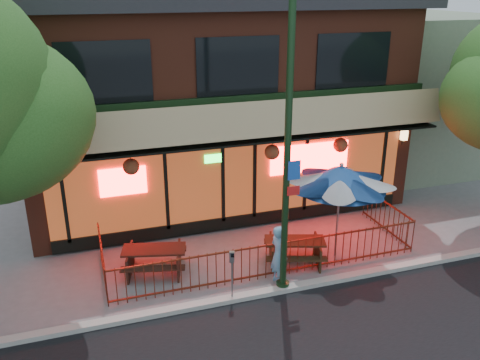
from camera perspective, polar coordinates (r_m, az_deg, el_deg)
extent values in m
plane|color=gray|center=(13.34, 4.12, -11.19)|extent=(80.00, 80.00, 0.00)
cube|color=#999993|center=(12.92, 4.98, -12.08)|extent=(80.00, 0.25, 0.12)
cube|color=maroon|center=(18.54, -4.08, 9.04)|extent=(12.00, 8.00, 6.50)
cube|color=#59230F|center=(15.28, -0.19, 0.15)|extent=(11.00, 0.06, 2.60)
cube|color=#FF0C0C|center=(15.87, 7.83, 2.49)|extent=(2.60, 0.04, 0.90)
cube|color=#FF0C0C|center=(14.46, -13.01, -0.17)|extent=(1.30, 0.04, 0.80)
cube|color=tan|center=(14.26, 0.40, 6.63)|extent=(12.20, 1.33, 1.26)
cube|color=black|center=(13.76, -14.92, 11.57)|extent=(2.40, 0.06, 1.60)
cube|color=black|center=(14.42, -0.20, 12.68)|extent=(2.40, 0.06, 1.60)
cube|color=black|center=(15.89, 12.58, 12.98)|extent=(2.40, 0.06, 1.60)
cube|color=black|center=(15.81, -0.15, -4.63)|extent=(11.00, 0.12, 0.40)
cube|color=#FFC672|center=(17.34, 17.94, 4.81)|extent=(0.18, 0.18, 0.32)
cube|color=gray|center=(22.88, 18.34, 9.72)|extent=(6.00, 7.00, 6.00)
cube|color=#4F1E11|center=(13.02, 3.90, -7.21)|extent=(8.40, 0.04, 0.04)
cube|color=#4F1E11|center=(13.43, 3.81, -10.33)|extent=(8.40, 0.04, 0.04)
cube|color=#4F1E11|center=(13.40, -15.34, -7.12)|extent=(0.04, 2.60, 0.04)
cube|color=#4F1E11|center=(15.92, 16.31, -2.58)|extent=(0.04, 2.60, 0.04)
cylinder|color=#4F1E11|center=(13.24, 3.85, -8.93)|extent=(0.02, 0.02, 1.00)
cylinder|color=black|center=(11.50, 5.32, 2.68)|extent=(0.16, 0.16, 7.00)
cylinder|color=black|center=(12.98, 4.81, -11.71)|extent=(0.32, 0.32, 0.20)
cube|color=#194CB2|center=(11.51, 6.11, 1.09)|extent=(0.30, 0.02, 0.45)
cube|color=red|center=(11.69, 6.02, -1.21)|extent=(0.30, 0.02, 0.22)
cube|color=#331A12|center=(13.76, -12.24, -8.95)|extent=(0.34, 1.16, 0.67)
cube|color=#331A12|center=(13.63, -6.88, -8.90)|extent=(0.34, 1.16, 0.67)
cube|color=#331A12|center=(13.52, -9.66, -7.70)|extent=(1.75, 1.06, 0.05)
cube|color=#331A12|center=(13.22, -9.78, -9.78)|extent=(1.65, 0.65, 0.05)
cube|color=#331A12|center=(14.08, -9.41, -7.70)|extent=(1.65, 0.65, 0.05)
cube|color=#372413|center=(13.95, 3.56, -8.04)|extent=(0.41, 1.12, 0.66)
cube|color=#372413|center=(14.08, 8.69, -7.96)|extent=(0.41, 1.12, 0.66)
cube|color=#372413|center=(13.85, 6.19, -6.81)|extent=(1.74, 1.13, 0.05)
cube|color=#372413|center=(13.55, 6.37, -8.79)|extent=(1.61, 0.73, 0.04)
cube|color=#372413|center=(14.40, 5.95, -6.84)|extent=(1.61, 0.73, 0.04)
cylinder|color=gray|center=(14.10, 10.92, -3.83)|extent=(0.06, 0.06, 2.53)
cone|color=navy|center=(13.68, 11.24, 0.33)|extent=(2.41, 2.41, 0.63)
sphere|color=gray|center=(13.56, 11.34, 1.69)|extent=(0.11, 0.11, 0.11)
imported|color=#65A0CA|center=(12.86, 4.39, -8.38)|extent=(0.50, 0.65, 1.60)
cylinder|color=gray|center=(12.28, -0.90, -11.28)|extent=(0.05, 0.05, 1.08)
cube|color=gray|center=(11.94, -0.92, -8.61)|extent=(0.15, 0.13, 0.27)
cube|color=black|center=(11.87, -0.85, -8.48)|extent=(0.08, 0.03, 0.10)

